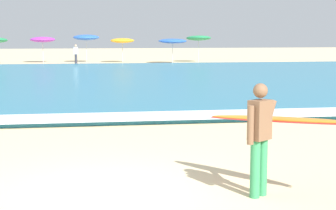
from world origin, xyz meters
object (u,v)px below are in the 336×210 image
(beach_umbrella_4, at_px, (122,41))
(beach_umbrella_6, at_px, (199,38))
(surfer_with_board, at_px, (269,127))
(beach_umbrella_3, at_px, (86,37))
(beachgoer_near_row_left, at_px, (76,54))
(beach_umbrella_5, at_px, (173,41))
(beach_umbrella_2, at_px, (43,40))

(beach_umbrella_4, distance_m, beach_umbrella_6, 6.43)
(surfer_with_board, xyz_separation_m, beach_umbrella_3, (-2.42, 38.90, 1.05))
(beach_umbrella_4, xyz_separation_m, beachgoer_near_row_left, (-3.83, -3.17, -0.98))
(beach_umbrella_5, bearing_deg, beach_umbrella_3, 158.50)
(beach_umbrella_4, bearing_deg, beach_umbrella_5, -28.82)
(surfer_with_board, distance_m, beachgoer_near_row_left, 35.32)
(beach_umbrella_2, relative_size, beach_umbrella_6, 0.94)
(beach_umbrella_3, distance_m, beach_umbrella_6, 9.45)
(beach_umbrella_3, bearing_deg, beach_umbrella_6, -6.90)
(beach_umbrella_3, height_order, beachgoer_near_row_left, beach_umbrella_3)
(surfer_with_board, distance_m, beach_umbrella_3, 38.99)
(beach_umbrella_3, bearing_deg, beach_umbrella_4, -10.74)
(beach_umbrella_4, bearing_deg, surfer_with_board, -90.84)
(beach_umbrella_3, distance_m, beach_umbrella_5, 7.41)
(beach_umbrella_4, distance_m, beach_umbrella_5, 4.45)
(beach_umbrella_2, xyz_separation_m, beach_umbrella_5, (10.46, -2.60, -0.11))
(beach_umbrella_2, distance_m, beach_umbrella_3, 3.57)
(beach_umbrella_2, xyz_separation_m, beach_umbrella_3, (3.57, 0.11, 0.17))
(beach_umbrella_6, height_order, beachgoer_near_row_left, beach_umbrella_6)
(beach_umbrella_5, xyz_separation_m, beachgoer_near_row_left, (-7.73, -1.02, -0.96))
(beach_umbrella_6, bearing_deg, surfer_with_board, -100.45)
(surfer_with_board, relative_size, beachgoer_near_row_left, 1.55)
(beach_umbrella_5, bearing_deg, beach_umbrella_4, 151.18)
(beach_umbrella_2, xyz_separation_m, beach_umbrella_6, (12.95, -1.02, 0.11))
(surfer_with_board, height_order, beach_umbrella_6, beach_umbrella_6)
(beach_umbrella_3, xyz_separation_m, beach_umbrella_6, (9.38, -1.14, -0.06))
(surfer_with_board, distance_m, beach_umbrella_6, 38.41)
(beach_umbrella_2, relative_size, beach_umbrella_3, 0.92)
(beach_umbrella_5, distance_m, beachgoer_near_row_left, 7.86)
(beach_umbrella_4, distance_m, beachgoer_near_row_left, 5.07)
(surfer_with_board, height_order, beach_umbrella_4, beach_umbrella_4)
(beach_umbrella_5, bearing_deg, surfer_with_board, -97.04)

